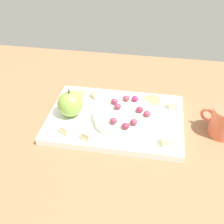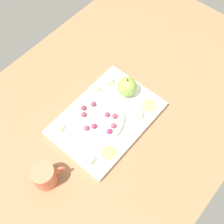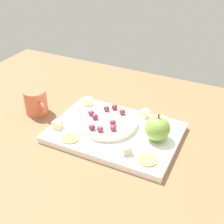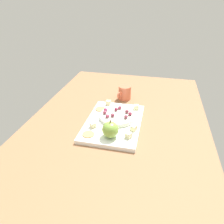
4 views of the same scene
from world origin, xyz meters
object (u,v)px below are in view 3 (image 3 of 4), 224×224
Objects in this scene: platter at (115,133)px; cracker_1 at (147,160)px; grape_0 at (100,129)px; grape_4 at (106,108)px; cheese_cube_0 at (126,150)px; grape_3 at (122,112)px; cracker_0 at (70,138)px; grape_1 at (91,113)px; grape_2 at (113,122)px; serving_dish at (108,123)px; cheese_cube_4 at (145,114)px; cheese_cube_1 at (88,102)px; grape_5 at (114,107)px; cup at (36,102)px; cheese_cube_2 at (58,125)px; apple_whole at (157,129)px; grape_7 at (92,127)px; cheese_cube_3 at (162,121)px; grape_8 at (113,128)px; grape_6 at (95,117)px.

cracker_1 is at bearing 147.55° from platter.
grape_4 is (3.29, -10.53, 0.02)cm from grape_0.
cheese_cube_0 reaches higher than platter.
cracker_1 is 2.68× the size of grape_3.
grape_3 is at bearing -121.53° from cracker_0.
cheese_cube_0 is 0.46× the size of cracker_1.
grape_2 is at bearing 166.84° from grape_1.
cracker_1 is (-16.30, 9.58, -0.86)cm from serving_dish.
cheese_cube_4 is 25.06cm from cracker_0.
cheese_cube_1 is 14.47cm from grape_3.
grape_5 is (9.24, 3.09, 1.72)cm from cheese_cube_4.
cup reaches higher than grape_4.
cheese_cube_2 is at bearing 6.32° from grape_0.
serving_dish reaches higher than cracker_1.
apple_whole is at bearing -172.96° from grape_2.
cheese_cube_1 and cheese_cube_4 have the same top height.
platter is 15.91cm from cracker_1.
grape_5 is at bearing -67.98° from grape_2.
grape_2 is 6.38cm from grape_7.
cheese_cube_3 is 1.22× the size of grape_3.
cheese_cube_3 is at bearing -159.14° from grape_1.
grape_2 is (7.76, -7.67, 1.76)cm from cheese_cube_0.
cracker_0 is 21.72cm from cup.
serving_dish is 1.76× the size of cup.
grape_3 is (0.32, -5.88, 3.99)cm from platter.
cheese_cube_4 reaches higher than cracker_1.
grape_8 is (6.47, -5.34, 1.73)cm from cheese_cube_0.
grape_6 reaches higher than serving_dish.
grape_5 is (17.07, -15.91, 2.74)cm from cracker_1.
cheese_cube_4 is (-5.56, -10.48, 2.21)cm from platter.
platter is 3.71cm from serving_dish.
grape_6 is 1.00× the size of grape_8.
grape_3 is 0.20× the size of cup.
grape_0 reaches higher than cheese_cube_1.
cheese_cube_2 is at bearing 6.46° from grape_7.
serving_dish is 13.84cm from cheese_cube_0.
platter is 7.01× the size of cracker_0.
grape_4 is 5.77cm from grape_6.
serving_dish is 3.28× the size of cracker_0.
cracker_1 is 20.08cm from grape_3.
grape_8 reaches higher than cheese_cube_0.
grape_3 is 1.00× the size of grape_6.
platter is 18.77× the size of grape_8.
platter is at bearing -114.52° from grape_0.
grape_0 is at bearing 79.75° from grape_3.
grape_0 is 9.06cm from grape_1.
grape_1 is 1.00× the size of grape_3.
cracker_0 is at bearing 40.06° from grape_7.
cheese_cube_4 is 0.46× the size of cracker_1.
cup is (23.45, 5.22, -0.85)cm from grape_4.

